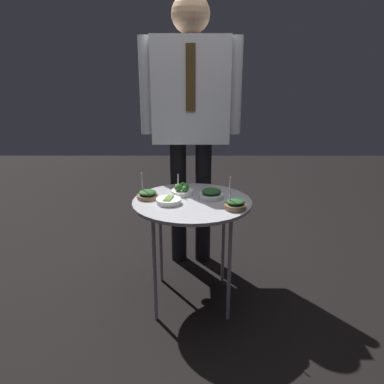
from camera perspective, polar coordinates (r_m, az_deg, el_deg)
ground_plane at (r=2.39m, az=0.00°, el=-15.84°), size 8.00×8.00×0.00m
serving_cart at (r=2.12m, az=0.00°, el=-2.41°), size 0.67×0.67×0.64m
bowl_asparagus_back_right at (r=2.05m, az=-3.59°, el=-1.36°), size 0.14×0.14×0.04m
bowl_broccoli_far_rim at (r=2.19m, az=-1.55°, el=0.28°), size 0.13×0.13×0.13m
bowl_spinach_mid_left at (r=2.13m, az=2.98°, el=-0.30°), size 0.14×0.14×0.06m
bowl_spinach_mid_right at (r=2.14m, az=-6.78°, el=-0.41°), size 0.12×0.12×0.15m
bowl_spinach_center at (r=1.98m, az=6.62°, el=-1.92°), size 0.12×0.12×0.18m
waiter_figure at (r=2.49m, az=-0.21°, el=13.31°), size 0.66×0.25×1.78m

